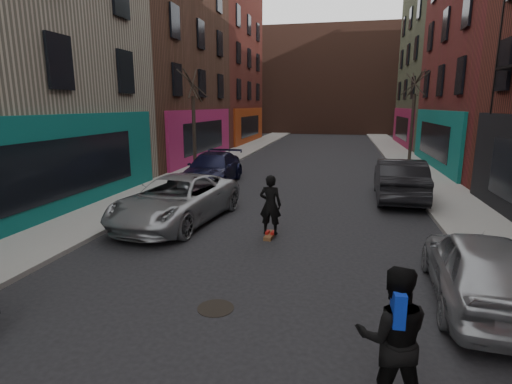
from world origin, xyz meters
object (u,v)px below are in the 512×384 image
at_px(tree_left_far, 194,113).
at_px(skateboard, 270,235).
at_px(parked_left_end, 212,169).
at_px(pedestrian, 393,337).
at_px(parked_right_far, 481,268).
at_px(parked_left_far, 177,200).
at_px(skateboarder, 270,205).
at_px(manhole, 216,308).
at_px(parked_right_end, 399,179).
at_px(tree_right_far, 413,109).

relative_size(tree_left_far, skateboard, 8.12).
distance_m(parked_left_end, pedestrian, 15.13).
xyz_separation_m(parked_right_far, pedestrian, (-2.00, -3.18, 0.22)).
relative_size(parked_left_far, skateboarder, 3.11).
distance_m(parked_left_far, pedestrian, 9.31).
height_order(parked_left_far, skateboard, parked_left_far).
height_order(parked_left_far, manhole, parked_left_far).
bearing_deg(skateboard, parked_right_end, 56.77).
xyz_separation_m(parked_left_far, skateboard, (3.27, -0.88, -0.71)).
relative_size(parked_right_end, manhole, 7.30).
relative_size(parked_left_far, parked_left_end, 1.04).
relative_size(tree_right_far, skateboarder, 3.86).
height_order(tree_right_far, parked_left_end, tree_right_far).
bearing_deg(parked_left_end, parked_left_far, -84.08).
xyz_separation_m(parked_left_end, skateboarder, (4.13, -7.22, 0.22)).
relative_size(parked_left_far, parked_right_end, 1.07).
bearing_deg(parked_left_far, skateboard, -7.75).
height_order(parked_left_end, pedestrian, pedestrian).
bearing_deg(parked_left_end, pedestrian, -65.10).
bearing_deg(pedestrian, parked_right_end, -100.00).
bearing_deg(skateboarder, parked_right_end, -123.23).
relative_size(skateboarder, manhole, 2.52).
bearing_deg(parked_right_end, manhole, 67.78).
bearing_deg(parked_right_end, parked_left_end, -7.37).
xyz_separation_m(parked_right_end, skateboarder, (-4.30, -5.84, 0.14)).
height_order(parked_right_end, skateboard, parked_right_end).
xyz_separation_m(parked_left_far, parked_left_end, (-0.86, 6.35, 0.00)).
height_order(parked_right_far, manhole, parked_right_far).
relative_size(parked_right_far, skateboard, 5.41).
xyz_separation_m(parked_right_far, skateboard, (-4.67, 3.12, -0.69)).
xyz_separation_m(tree_right_far, skateboarder, (-6.27, -16.17, -2.55)).
distance_m(parked_left_end, skateboarder, 8.32).
height_order(skateboarder, pedestrian, pedestrian).
relative_size(parked_left_end, manhole, 7.52).
bearing_deg(parked_left_far, skateboarder, -7.75).
xyz_separation_m(parked_left_end, skateboard, (4.13, -7.22, -0.71)).
relative_size(tree_left_far, parked_left_far, 1.19).
height_order(parked_left_end, skateboard, parked_left_end).
xyz_separation_m(parked_left_end, parked_right_far, (8.80, -10.34, -0.03)).
distance_m(tree_left_far, skateboard, 12.34).
relative_size(skateboard, manhole, 1.14).
bearing_deg(tree_left_far, parked_left_end, -55.88).
height_order(tree_right_far, skateboard, tree_right_far).
bearing_deg(parked_left_end, manhole, -73.43).
height_order(tree_left_far, manhole, tree_left_far).
bearing_deg(tree_left_far, parked_left_far, -72.88).
relative_size(tree_right_far, parked_left_far, 1.24).
bearing_deg(manhole, parked_right_end, 65.86).
bearing_deg(parked_right_far, tree_right_far, -90.46).
bearing_deg(manhole, tree_right_far, 72.34).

